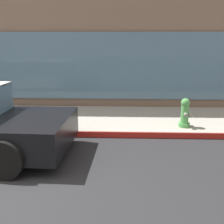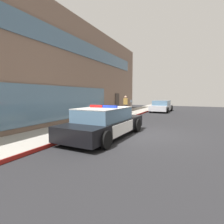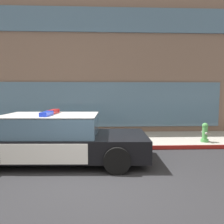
# 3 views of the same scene
# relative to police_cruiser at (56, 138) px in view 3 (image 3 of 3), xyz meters

# --- Properties ---
(ground) EXTENTS (48.00, 48.00, 0.00)m
(ground) POSITION_rel_police_cruiser_xyz_m (1.35, -1.46, -0.68)
(ground) COLOR #262628
(sidewalk) EXTENTS (48.00, 2.64, 0.15)m
(sidewalk) POSITION_rel_police_cruiser_xyz_m (1.35, 2.43, -0.61)
(sidewalk) COLOR #A39E93
(sidewalk) RESTS_ON ground
(curb_red_paint) EXTENTS (28.80, 0.04, 0.14)m
(curb_red_paint) POSITION_rel_police_cruiser_xyz_m (1.35, 1.09, -0.61)
(curb_red_paint) COLOR maroon
(curb_red_paint) RESTS_ON ground
(storefront_building) EXTENTS (25.26, 10.38, 7.39)m
(storefront_building) POSITION_rel_police_cruiser_xyz_m (2.41, 8.94, 3.01)
(storefront_building) COLOR #7A6051
(storefront_building) RESTS_ON ground
(police_cruiser) EXTENTS (5.20, 2.29, 1.49)m
(police_cruiser) POSITION_rel_police_cruiser_xyz_m (0.00, 0.00, 0.00)
(police_cruiser) COLOR black
(police_cruiser) RESTS_ON ground
(fire_hydrant) EXTENTS (0.34, 0.39, 0.73)m
(fire_hydrant) POSITION_rel_police_cruiser_xyz_m (5.22, 1.57, -0.18)
(fire_hydrant) COLOR #4C994C
(fire_hydrant) RESTS_ON sidewalk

